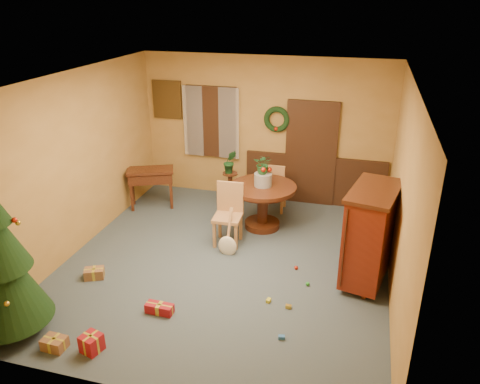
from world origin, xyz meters
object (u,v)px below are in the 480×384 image
(chair_near, at_px, (229,211))
(writing_desk, at_px, (151,179))
(sideboard, at_px, (370,233))
(dining_table, at_px, (263,198))

(chair_near, bearing_deg, writing_desk, 153.10)
(writing_desk, height_order, sideboard, sideboard)
(writing_desk, bearing_deg, dining_table, -7.11)
(dining_table, height_order, chair_near, chair_near)
(chair_near, distance_m, sideboard, 2.40)
(dining_table, distance_m, sideboard, 2.28)
(dining_table, relative_size, writing_desk, 1.19)
(dining_table, height_order, writing_desk, dining_table)
(dining_table, distance_m, writing_desk, 2.35)
(chair_near, bearing_deg, sideboard, -15.11)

